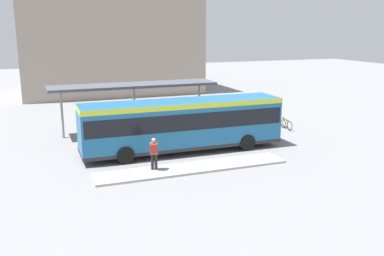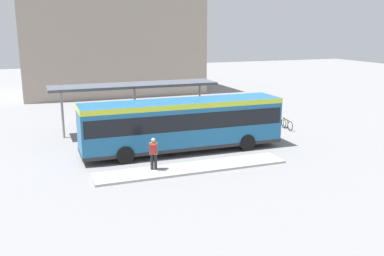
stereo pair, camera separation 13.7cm
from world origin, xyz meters
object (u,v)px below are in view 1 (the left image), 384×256
Objects in this scene: city_bus at (183,122)px; bicycle_white at (282,122)px; pedestrian_waiting at (154,152)px; bicycle_yellow at (286,124)px; bicycle_orange at (271,121)px.

bicycle_white is (9.22, 3.51, -1.45)m from city_bus.
pedestrian_waiting is 1.01× the size of bicycle_yellow.
bicycle_white is at bearing -5.54° from bicycle_yellow.
city_bus is 7.92× the size of bicycle_orange.
pedestrian_waiting is 13.60m from bicycle_white.
bicycle_yellow is at bearing 17.03° from city_bus.
pedestrian_waiting is 1.11× the size of bicycle_orange.
pedestrian_waiting reaches higher than bicycle_white.
bicycle_white is at bearing -37.60° from pedestrian_waiting.
bicycle_orange is at bearing 15.26° from bicycle_yellow.
city_bus reaches higher than bicycle_white.
city_bus is at bearing 114.95° from bicycle_white.
bicycle_orange is (8.76, 4.34, -1.49)m from city_bus.
bicycle_orange is at bearing -33.59° from pedestrian_waiting.
city_bus is 7.12× the size of bicycle_white.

